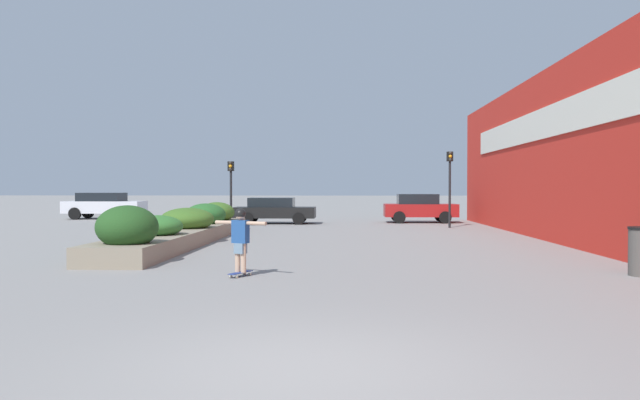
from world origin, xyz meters
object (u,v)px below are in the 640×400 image
Objects in this scene: car_center_right at (274,210)px; traffic_light_right at (450,176)px; car_center_left at (596,206)px; skateboard at (241,273)px; traffic_light_left at (231,182)px; skateboarder at (240,233)px; car_leftmost at (104,205)px; car_rightmost at (420,208)px.

traffic_light_right is (8.55, -3.12, 1.69)m from car_center_right.
car_center_left is 1.11× the size of traffic_light_right.
car_center_right is at bearing 159.96° from traffic_light_right.
skateboard is 0.23× the size of traffic_light_left.
skateboarder is 0.29× the size of car_leftmost.
skateboarder is at bearing -78.67° from traffic_light_left.
traffic_light_left is (-9.31, -4.57, 1.34)m from car_rightmost.
skateboard is 17.82m from traffic_light_right.
skateboarder is (0.00, 0.00, 0.83)m from skateboard.
traffic_light_left is (-3.22, 16.06, 2.07)m from skateboard.
car_leftmost is 1.16× the size of car_center_left.
car_rightmost is at bearing 26.17° from traffic_light_left.
traffic_light_left is (9.08, -7.69, 1.30)m from car_leftmost.
car_rightmost is (-10.20, -2.33, -0.05)m from car_center_left.
traffic_light_left reaches higher than skateboarder.
skateboarder is at bearing -113.23° from traffic_light_right.
skateboard is 0.53× the size of skateboarder.
car_center_left is at bearing 101.43° from car_center_right.
car_center_left is at bearing 79.13° from skateboard.
car_center_left reaches higher than skateboard.
skateboard is at bearing 4.67° from car_center_right.
traffic_light_right is at bearing 69.96° from car_center_right.
traffic_light_right reaches higher than car_leftmost.
skateboard is 21.53m from car_rightmost.
traffic_light_right is (0.88, -4.40, 1.61)m from car_rightmost.
skateboarder is 21.52m from car_rightmost.
car_center_right is at bearing 119.14° from skateboarder.
car_rightmost is (7.67, 1.28, 0.08)m from car_center_right.
car_rightmost is at bearing -77.12° from car_center_left.
car_center_left is 10.46m from car_rightmost.
traffic_light_right is at bearing -54.17° from car_center_left.
car_rightmost is (18.39, -3.12, -0.04)m from car_leftmost.
car_leftmost is 28.60m from car_center_left.
car_leftmost is (-12.30, 23.75, 0.77)m from skateboard.
traffic_light_left reaches higher than car_leftmost.
skateboard is 0.18× the size of car_center_left.
car_leftmost is at bearing 139.73° from traffic_light_left.
skateboard is 28.17m from car_center_left.
traffic_light_right reaches higher than traffic_light_left.
car_center_left is (28.59, -0.79, 0.00)m from car_leftmost.
car_center_left is at bearing 102.88° from car_rightmost.
car_leftmost is at bearing -99.62° from car_rightmost.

